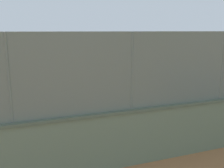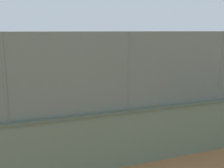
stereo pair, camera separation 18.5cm
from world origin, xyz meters
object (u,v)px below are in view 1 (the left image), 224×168
object	(u,v)px
player_baseline_waiting	(1,74)
player_near_wall_returning	(106,79)
sports_ball	(186,70)
player_foreground_swinging	(150,70)

from	to	relation	value
player_baseline_waiting	player_near_wall_returning	distance (m)	6.82
player_baseline_waiting	sports_ball	size ratio (longest dim) A/B	12.37
player_near_wall_returning	sports_ball	world-z (taller)	player_near_wall_returning
sports_ball	player_baseline_waiting	bearing A→B (deg)	-17.95
player_near_wall_returning	player_foreground_swinging	bearing A→B (deg)	-152.75
player_foreground_swinging	player_baseline_waiting	xyz separation A→B (m)	(9.79, -1.59, 0.04)
player_foreground_swinging	sports_ball	world-z (taller)	player_foreground_swinging
player_foreground_swinging	player_baseline_waiting	world-z (taller)	player_baseline_waiting
player_baseline_waiting	sports_ball	distance (m)	11.88
player_baseline_waiting	player_near_wall_returning	xyz separation A→B (m)	(-5.74, 3.68, -0.04)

